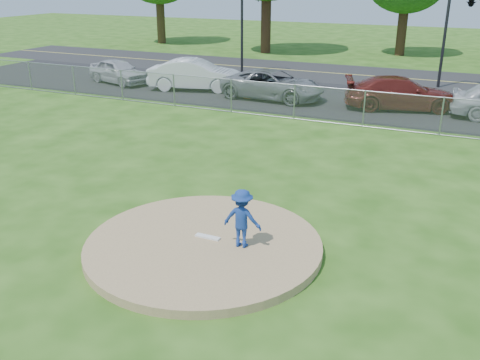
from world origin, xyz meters
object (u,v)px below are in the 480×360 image
object	(u,v)px
traffic_signal_left	(245,18)
pitcher	(242,218)
parked_car_silver	(118,71)
parked_car_gray	(273,85)
parked_car_white	(195,75)
traffic_cone	(248,92)
parked_car_darkred	(401,93)
traffic_signal_center	(469,0)

from	to	relation	value
traffic_signal_left	pitcher	bearing A→B (deg)	-66.15
parked_car_silver	parked_car_gray	xyz separation A→B (m)	(9.55, -0.19, 0.03)
pitcher	parked_car_white	bearing A→B (deg)	-61.44
traffic_cone	parked_car_white	distance (m)	3.53
parked_car_white	parked_car_darkred	xyz separation A→B (m)	(10.80, 0.07, -0.08)
traffic_signal_left	parked_car_silver	bearing A→B (deg)	-128.28
traffic_signal_left	traffic_signal_center	bearing A→B (deg)	-0.00
traffic_cone	parked_car_gray	bearing A→B (deg)	15.10
pitcher	traffic_signal_center	bearing A→B (deg)	-101.74
parked_car_white	traffic_signal_left	bearing A→B (deg)	-16.59
traffic_signal_center	traffic_cone	bearing A→B (deg)	-143.68
traffic_cone	parked_car_gray	distance (m)	1.31
parked_car_gray	parked_car_darkred	xyz separation A→B (m)	(6.18, 0.44, 0.02)
pitcher	parked_car_darkred	world-z (taller)	pitcher
parked_car_silver	parked_car_darkred	world-z (taller)	parked_car_darkred
traffic_cone	parked_car_gray	xyz separation A→B (m)	(1.20, 0.32, 0.41)
traffic_signal_left	traffic_signal_center	xyz separation A→B (m)	(12.73, -0.00, 1.25)
parked_car_silver	parked_car_darkred	bearing A→B (deg)	-71.97
traffic_cone	traffic_signal_left	bearing A→B (deg)	115.15
traffic_signal_left	parked_car_white	xyz separation A→B (m)	(-0.16, -6.27, -2.53)
traffic_signal_left	traffic_signal_center	size ratio (longest dim) A/B	1.00
pitcher	parked_car_darkred	bearing A→B (deg)	-97.34
parked_car_silver	parked_car_white	bearing A→B (deg)	-70.85
parked_car_darkred	parked_car_silver	bearing A→B (deg)	73.95
traffic_signal_left	traffic_cone	bearing A→B (deg)	-64.85
traffic_signal_left	parked_car_gray	size ratio (longest dim) A/B	1.08
pitcher	parked_car_gray	bearing A→B (deg)	-74.85
parked_car_darkred	parked_car_white	bearing A→B (deg)	73.44
pitcher	parked_car_white	distance (m)	18.38
traffic_cone	parked_car_gray	size ratio (longest dim) A/B	0.12
pitcher	parked_car_darkred	size ratio (longest dim) A/B	0.26
parked_car_silver	traffic_signal_center	bearing A→B (deg)	-52.99
parked_car_gray	traffic_cone	bearing A→B (deg)	109.09
parked_car_gray	traffic_signal_center	bearing A→B (deg)	-47.26
traffic_signal_left	parked_car_white	size ratio (longest dim) A/B	1.13
traffic_cone	pitcher	bearing A→B (deg)	-66.77
pitcher	parked_car_gray	distance (m)	16.04
parked_car_silver	parked_car_white	size ratio (longest dim) A/B	0.81
traffic_cone	traffic_signal_center	bearing A→B (deg)	36.32
traffic_cone	parked_car_silver	distance (m)	8.38
traffic_signal_center	traffic_cone	world-z (taller)	traffic_signal_center
pitcher	traffic_cone	xyz separation A→B (m)	(-6.38, 14.86, -0.55)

